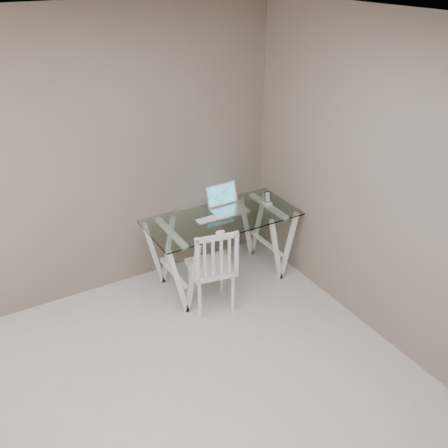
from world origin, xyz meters
name	(u,v)px	position (x,y,z in m)	size (l,w,h in m)	color
room	(175,242)	(-0.06, 0.02, 1.72)	(4.50, 4.52, 2.71)	#B3B1AC
desk	(222,249)	(1.20, 1.73, 0.38)	(1.50, 0.70, 0.75)	silver
chair	(213,266)	(0.89, 1.35, 0.49)	(0.47, 0.47, 0.88)	silver
laptop	(226,204)	(1.32, 1.86, 0.80)	(0.35, 0.31, 0.24)	silver
keyboard	(209,219)	(1.06, 1.74, 0.75)	(0.27, 0.12, 0.01)	silver
mouse	(220,232)	(1.02, 1.45, 0.76)	(0.10, 0.06, 0.03)	white
phone_dock	(267,201)	(1.75, 1.75, 0.78)	(0.07, 0.07, 0.13)	white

